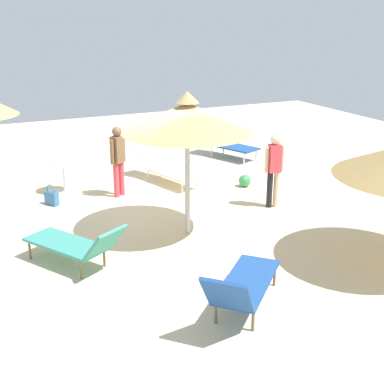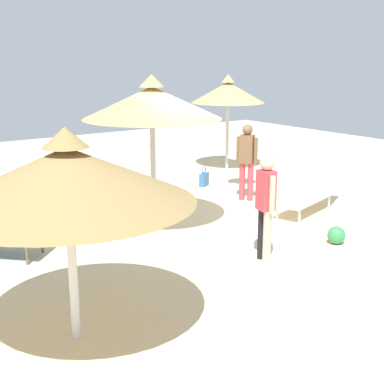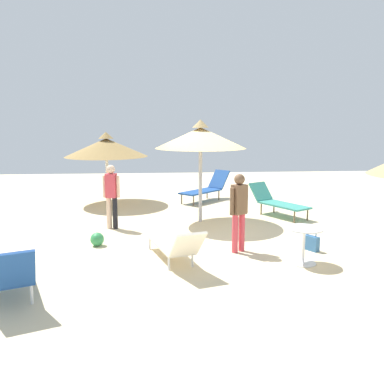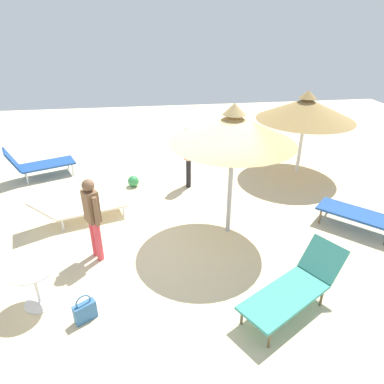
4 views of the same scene
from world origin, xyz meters
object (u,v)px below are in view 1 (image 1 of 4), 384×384
object	(u,v)px
lounge_chair_near_right	(76,244)
lounge_chair_front	(242,286)
parasol_umbrella_back	(187,118)
person_standing_back	(118,157)
lounge_chair_center	(227,143)
handbag	(52,198)
lounge_chair_edge	(164,168)
side_table_round	(63,172)
person_standing_far_left	(274,166)
beach_ball	(245,181)

from	to	relation	value
lounge_chair_near_right	lounge_chair_front	world-z (taller)	lounge_chair_front
parasol_umbrella_back	person_standing_back	xyz separation A→B (m)	(2.75, 0.55, -1.36)
lounge_chair_near_right	person_standing_back	distance (m)	3.78
lounge_chair_center	handbag	world-z (taller)	lounge_chair_center
lounge_chair_edge	handbag	size ratio (longest dim) A/B	4.46
lounge_chair_edge	side_table_round	distance (m)	2.54
lounge_chair_edge	side_table_round	xyz separation A→B (m)	(0.27, 2.53, 0.12)
lounge_chair_front	person_standing_far_left	bearing A→B (deg)	-38.68
person_standing_far_left	handbag	bearing A→B (deg)	63.80
lounge_chair_edge	person_standing_back	bearing A→B (deg)	112.52
handbag	beach_ball	bearing A→B (deg)	-98.44
lounge_chair_edge	beach_ball	distance (m)	2.11
parasol_umbrella_back	person_standing_back	bearing A→B (deg)	11.27
handbag	beach_ball	xyz separation A→B (m)	(-0.70, -4.69, -0.02)
beach_ball	handbag	bearing A→B (deg)	81.56
lounge_chair_edge	side_table_round	size ratio (longest dim) A/B	3.04
parasol_umbrella_back	lounge_chair_center	distance (m)	6.25
lounge_chair_front	person_standing_far_left	xyz separation A→B (m)	(3.61, -2.89, 0.49)
lounge_chair_near_right	handbag	world-z (taller)	lounge_chair_near_right
lounge_chair_near_right	handbag	distance (m)	3.34
lounge_chair_edge	person_standing_far_left	world-z (taller)	person_standing_far_left
lounge_chair_edge	person_standing_far_left	xyz separation A→B (m)	(-2.76, -1.52, 0.57)
lounge_chair_front	lounge_chair_edge	bearing A→B (deg)	-12.09
lounge_chair_edge	lounge_chair_front	distance (m)	6.51
person_standing_back	side_table_round	size ratio (longest dim) A/B	2.33
person_standing_far_left	lounge_chair_near_right	bearing A→B (deg)	103.17
lounge_chair_center	side_table_round	xyz separation A→B (m)	(-1.23, 5.19, 0.05)
person_standing_far_left	parasol_umbrella_back	bearing A→B (deg)	103.36
parasol_umbrella_back	person_standing_far_left	distance (m)	2.80
handbag	side_table_round	xyz separation A→B (m)	(0.81, -0.47, 0.32)
lounge_chair_front	side_table_round	distance (m)	6.74
lounge_chair_near_right	side_table_round	bearing A→B (deg)	-9.01
parasol_umbrella_back	person_standing_far_left	size ratio (longest dim) A/B	1.69
parasol_umbrella_back	beach_ball	world-z (taller)	parasol_umbrella_back
handbag	lounge_chair_edge	bearing A→B (deg)	-79.78
lounge_chair_edge	lounge_chair_front	xyz separation A→B (m)	(-6.37, 1.36, 0.08)
handbag	beach_ball	world-z (taller)	handbag
side_table_round	lounge_chair_center	bearing A→B (deg)	-76.69
parasol_umbrella_back	lounge_chair_front	size ratio (longest dim) A/B	1.45
beach_ball	lounge_chair_edge	bearing A→B (deg)	53.92
lounge_chair_front	person_standing_back	world-z (taller)	person_standing_back
handbag	side_table_round	distance (m)	0.98
parasol_umbrella_back	beach_ball	size ratio (longest dim) A/B	9.15
parasol_umbrella_back	lounge_chair_edge	xyz separation A→B (m)	(3.32, -0.84, -1.95)
lounge_chair_near_right	lounge_chair_center	xyz separation A→B (m)	(5.36, -5.84, 0.01)
lounge_chair_center	handbag	size ratio (longest dim) A/B	3.91
person_standing_far_left	side_table_round	distance (m)	5.08
person_standing_back	beach_ball	world-z (taller)	person_standing_back
person_standing_far_left	person_standing_back	xyz separation A→B (m)	(2.18, 2.92, 0.02)
side_table_round	lounge_chair_edge	bearing A→B (deg)	-96.00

